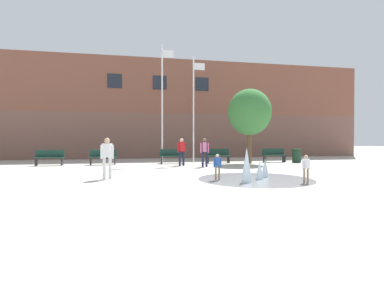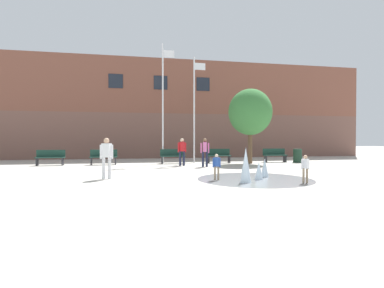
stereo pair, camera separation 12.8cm
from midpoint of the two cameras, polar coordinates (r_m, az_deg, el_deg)
name	(u,v)px [view 1 (the left image)]	position (r m, az deg, el deg)	size (l,w,h in m)	color
ground_plane	(225,201)	(7.63, 5.82, -10.75)	(100.00, 100.00, 0.00)	#B2ADA3
library_building	(156,111)	(27.33, -6.92, 6.17)	(36.00, 6.05, 8.08)	brown
splash_fountain	(254,171)	(11.53, 11.46, -4.97)	(4.41, 4.41, 1.26)	gray
park_bench_far_left	(49,157)	(19.41, -25.69, -2.30)	(1.60, 0.44, 0.91)	#28282D
park_bench_left_of_flagpoles	(103,157)	(18.84, -16.78, -2.35)	(1.60, 0.44, 0.91)	#28282D
park_bench_under_left_flagpole	(172,156)	(18.99, -3.94, -2.29)	(1.60, 0.44, 0.91)	#28282D
park_bench_center	(218,155)	(19.59, 4.76, -2.19)	(1.60, 0.44, 0.91)	#28282D
park_bench_far_right	(274,155)	(20.88, 15.17, -2.02)	(1.60, 0.44, 0.91)	#28282D
adult_near_bench	(107,155)	(12.03, -16.16, -2.01)	(0.50, 0.33, 1.59)	silver
child_in_fountain	(306,167)	(11.24, 20.60, -4.05)	(0.31, 0.24, 0.99)	#89755B
child_running	(217,165)	(11.29, 4.55, -3.98)	(0.31, 0.23, 0.99)	#89755B
teen_by_trashcan	(205,150)	(16.68, 2.20, -1.17)	(0.50, 0.38, 1.59)	#1E233D
adult_in_red	(182,150)	(17.36, -2.20, -1.08)	(0.50, 0.39, 1.59)	#1E233D
flagpole_left	(163,100)	(19.49, -5.79, 8.38)	(0.80, 0.10, 7.66)	silver
flagpole_right	(194,106)	(19.76, 0.21, 7.22)	(0.80, 0.10, 6.95)	silver
trash_can	(297,156)	(20.96, 19.14, -2.11)	(0.56, 0.56, 0.90)	#193323
street_tree_near_building	(250,112)	(19.39, 10.71, 5.96)	(2.75, 2.75, 4.72)	brown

